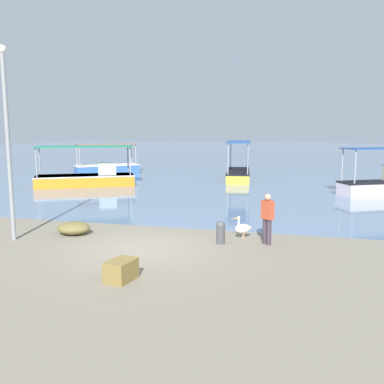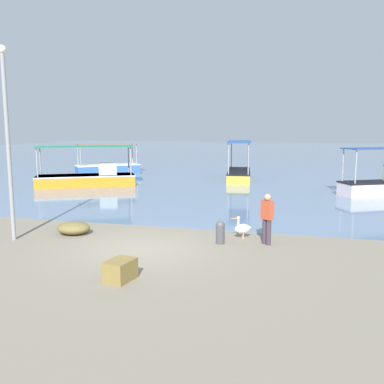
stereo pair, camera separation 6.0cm
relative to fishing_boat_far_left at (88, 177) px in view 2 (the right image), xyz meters
The scene contains 12 objects.
ground 15.46m from the fishing_boat_far_left, 55.96° to the right, with size 120.00×120.00×0.00m, color gray.
harbor_water 36.25m from the fishing_boat_far_left, 76.20° to the left, with size 110.00×90.00×0.00m, color slate.
fishing_boat_far_left is the anchor object (origin of this frame).
fishing_boat_outer 10.73m from the fishing_boat_far_left, 32.11° to the left, with size 2.34×5.90×2.78m.
fishing_boat_near_right 17.95m from the fishing_boat_far_left, ahead, with size 4.74×3.45×2.67m.
fishing_boat_near_left 6.83m from the fishing_boat_far_left, 104.82° to the left, with size 4.88×4.36×2.46m.
pelican 15.84m from the fishing_boat_far_left, 42.75° to the right, with size 0.73×0.53×0.80m.
lamp_post 13.80m from the fishing_boat_far_left, 72.56° to the right, with size 0.28×0.28×6.46m.
mooring_bollard 15.98m from the fishing_boat_far_left, 46.44° to the right, with size 0.31×0.31×0.78m.
fisherman_standing 16.84m from the fishing_boat_far_left, 42.03° to the right, with size 0.45×0.43×1.69m.
net_pile 12.95m from the fishing_boat_far_left, 64.18° to the right, with size 1.20×1.02×0.45m, color olive.
cargo_crate 18.09m from the fishing_boat_far_left, 59.41° to the right, with size 0.80×0.57×0.53m, color olive.
Camera 2 is at (4.92, -12.35, 3.86)m, focal length 40.00 mm.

